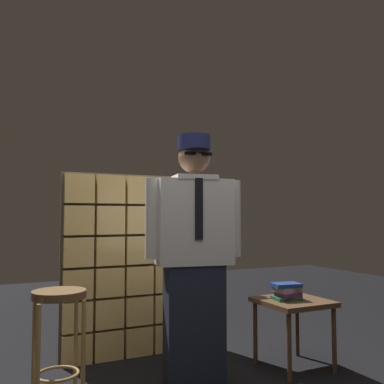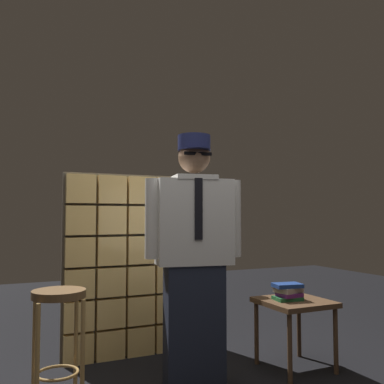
# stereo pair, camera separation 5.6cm
# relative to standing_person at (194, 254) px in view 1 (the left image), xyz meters

# --- Properties ---
(glass_block_wall) EXTENTS (1.35, 0.10, 1.61)m
(glass_block_wall) POSITION_rel_standing_person_xyz_m (-0.14, 0.84, -0.16)
(glass_block_wall) COLOR #F2C672
(glass_block_wall) RESTS_ON ground
(standing_person) EXTENTS (0.73, 0.35, 1.81)m
(standing_person) POSITION_rel_standing_person_xyz_m (0.00, 0.00, 0.00)
(standing_person) COLOR #1E2333
(standing_person) RESTS_ON ground
(bar_stool) EXTENTS (0.34, 0.34, 0.74)m
(bar_stool) POSITION_rel_standing_person_xyz_m (-0.93, 0.07, -0.39)
(bar_stool) COLOR brown
(bar_stool) RESTS_ON ground
(side_table) EXTENTS (0.52, 0.52, 0.55)m
(side_table) POSITION_rel_standing_person_xyz_m (0.89, 0.00, -0.47)
(side_table) COLOR #513823
(side_table) RESTS_ON ground
(book_stack) EXTENTS (0.25, 0.20, 0.13)m
(book_stack) POSITION_rel_standing_person_xyz_m (0.84, 0.01, -0.33)
(book_stack) COLOR #1E592D
(book_stack) RESTS_ON side_table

